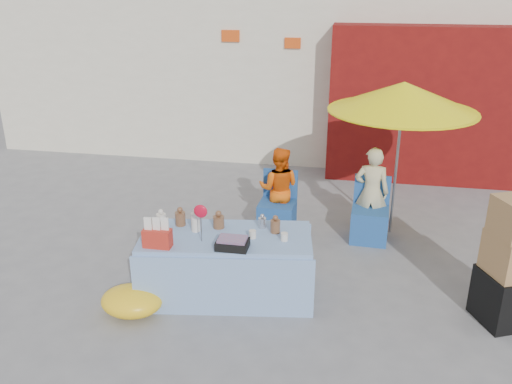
% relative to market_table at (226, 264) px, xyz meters
% --- Properties ---
extents(ground, '(80.00, 80.00, 0.00)m').
position_rel_market_table_xyz_m(ground, '(0.24, 0.02, -0.37)').
color(ground, slate).
rests_on(ground, ground).
extents(market_table, '(1.99, 1.14, 1.14)m').
position_rel_market_table_xyz_m(market_table, '(0.00, 0.00, 0.00)').
color(market_table, '#7B9BC5').
rests_on(market_table, ground).
extents(chair_left, '(0.50, 0.49, 0.85)m').
position_rel_market_table_xyz_m(chair_left, '(0.32, 1.67, -0.12)').
color(chair_left, '#21519B').
rests_on(chair_left, ground).
extents(chair_right, '(0.50, 0.49, 0.85)m').
position_rel_market_table_xyz_m(chair_right, '(1.57, 1.67, -0.12)').
color(chair_right, '#21519B').
rests_on(chair_right, ground).
extents(vendor_orange, '(0.60, 0.47, 1.18)m').
position_rel_market_table_xyz_m(vendor_orange, '(0.32, 1.81, 0.22)').
color(vendor_orange, '#F7600D').
rests_on(vendor_orange, ground).
extents(vendor_beige, '(0.47, 0.32, 1.26)m').
position_rel_market_table_xyz_m(vendor_beige, '(1.57, 1.81, 0.26)').
color(vendor_beige, beige).
rests_on(vendor_beige, ground).
extents(umbrella, '(1.90, 1.90, 2.09)m').
position_rel_market_table_xyz_m(umbrella, '(1.87, 1.96, 1.52)').
color(umbrella, gray).
rests_on(umbrella, ground).
extents(tarp_bundle, '(0.67, 0.54, 0.30)m').
position_rel_market_table_xyz_m(tarp_bundle, '(-0.89, -0.55, -0.22)').
color(tarp_bundle, yellow).
rests_on(tarp_bundle, ground).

